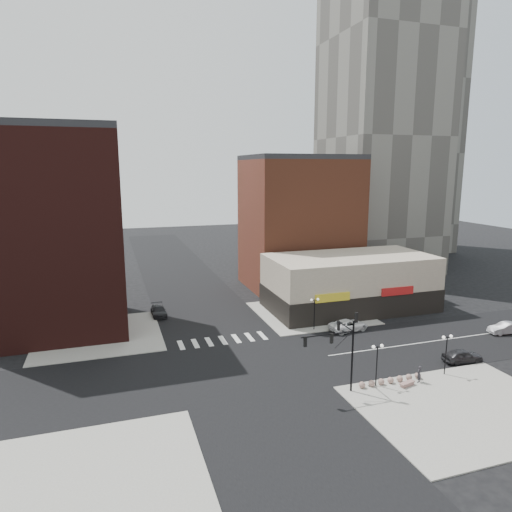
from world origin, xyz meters
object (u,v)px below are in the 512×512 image
traffic_signal (342,342)px  silver_sedan (506,328)px  stone_bench (407,384)px  street_lamp_ne (315,306)px  dark_sedan_east (462,356)px  dark_sedan_north (159,311)px  white_suv (348,325)px  street_lamp_se_b (447,345)px  street_lamp_se_a (377,355)px  pedestrian (419,374)px

traffic_signal → silver_sedan: bearing=14.7°
stone_bench → street_lamp_ne: bearing=82.4°
dark_sedan_east → dark_sedan_north: (-29.49, 26.27, -0.04)m
white_suv → dark_sedan_north: (-22.66, 13.77, -0.04)m
street_lamp_se_b → dark_sedan_north: bearing=132.1°
street_lamp_se_a → street_lamp_ne: size_ratio=1.00×
street_lamp_se_a → street_lamp_ne: bearing=86.4°
street_lamp_se_a → street_lamp_se_b: (8.00, 0.00, 0.00)m
white_suv → pedestrian: size_ratio=3.14×
street_lamp_se_a → silver_sedan: street_lamp_se_a is taller
street_lamp_ne → pedestrian: 17.16m
dark_sedan_north → white_suv: bearing=-32.2°
street_lamp_ne → white_suv: (4.16, -1.50, -2.56)m
street_lamp_se_b → dark_sedan_north: 38.16m
white_suv → street_lamp_ne: bearing=62.9°
traffic_signal → dark_sedan_north: size_ratio=1.63×
white_suv → pedestrian: pedestrian is taller
white_suv → stone_bench: size_ratio=3.00×
street_lamp_ne → stone_bench: size_ratio=2.37×
street_lamp_se_b → dark_sedan_east: (3.99, 2.00, -2.56)m
white_suv → dark_sedan_north: 26.51m
dark_sedan_east → stone_bench: (-9.18, -3.00, -0.40)m
dark_sedan_north → stone_bench: (20.32, -29.27, -0.36)m
street_lamp_se_a → street_lamp_ne: same height
traffic_signal → street_lamp_ne: traffic_signal is taller
pedestrian → dark_sedan_north: bearing=-83.2°
street_lamp_ne → silver_sedan: size_ratio=0.96×
silver_sedan → stone_bench: silver_sedan is taller
traffic_signal → street_lamp_se_b: (11.76, -0.17, -1.67)m
traffic_signal → street_lamp_se_a: (3.76, -0.17, -1.67)m
traffic_signal → street_lamp_se_b: size_ratio=1.87×
dark_sedan_east → pedestrian: (-7.61, -2.66, 0.22)m
street_lamp_se_b → street_lamp_se_a: bearing=180.0°
white_suv → stone_bench: (-2.34, -15.50, -0.40)m
white_suv → street_lamp_se_a: bearing=153.2°
traffic_signal → dark_sedan_north: 31.57m
street_lamp_ne → dark_sedan_east: (10.99, -14.00, -2.56)m
street_lamp_ne → silver_sedan: bearing=-20.9°
dark_sedan_north → street_lamp_ne: bearing=-34.5°
white_suv → pedestrian: bearing=169.8°
traffic_signal → white_suv: traffic_signal is taller
white_suv → dark_sedan_east: bearing=-158.6°
street_lamp_se_b → dark_sedan_east: street_lamp_se_b is taller
street_lamp_se_b → white_suv: 15.00m
silver_sedan → pedestrian: (-19.19, -8.02, 0.24)m
stone_bench → white_suv: bearing=67.7°
dark_sedan_east → dark_sedan_north: dark_sedan_east is taller
dark_sedan_east → dark_sedan_north: 39.50m
street_lamp_se_a → dark_sedan_east: bearing=9.5°
pedestrian → street_lamp_ne: bearing=-108.8°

